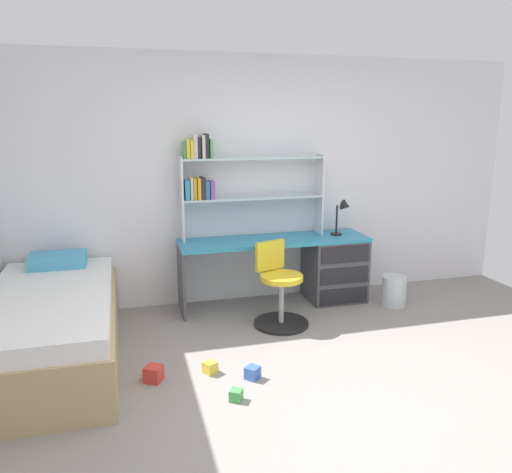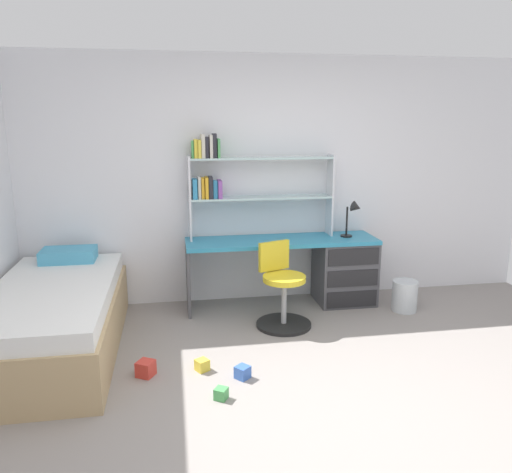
# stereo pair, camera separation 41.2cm
# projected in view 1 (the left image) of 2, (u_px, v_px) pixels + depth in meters

# --- Properties ---
(ground_plane) EXTENTS (5.94, 5.67, 0.02)m
(ground_plane) POSITION_uv_depth(u_px,v_px,m) (344.00, 414.00, 3.32)
(ground_plane) COLOR gray
(room_shell) EXTENTS (5.94, 5.67, 2.55)m
(room_shell) POSITION_uv_depth(u_px,v_px,m) (139.00, 203.00, 3.85)
(room_shell) COLOR silver
(room_shell) RESTS_ON ground_plane
(desk) EXTENTS (1.95, 0.52, 0.71)m
(desk) POSITION_uv_depth(u_px,v_px,m) (320.00, 265.00, 5.32)
(desk) COLOR teal
(desk) RESTS_ON ground_plane
(bookshelf_hutch) EXTENTS (1.48, 0.22, 1.06)m
(bookshelf_hutch) POSITION_uv_depth(u_px,v_px,m) (229.00, 178.00, 5.00)
(bookshelf_hutch) COLOR silver
(bookshelf_hutch) RESTS_ON desk
(desk_lamp) EXTENTS (0.20, 0.16, 0.38)m
(desk_lamp) POSITION_uv_depth(u_px,v_px,m) (344.00, 211.00, 5.22)
(desk_lamp) COLOR black
(desk_lamp) RESTS_ON desk
(swivel_chair) EXTENTS (0.52, 0.52, 0.78)m
(swivel_chair) POSITION_uv_depth(u_px,v_px,m) (279.00, 293.00, 4.70)
(swivel_chair) COLOR black
(swivel_chair) RESTS_ON ground_plane
(bed_platform) EXTENTS (1.00, 2.05, 0.70)m
(bed_platform) POSITION_uv_depth(u_px,v_px,m) (51.00, 327.00, 3.98)
(bed_platform) COLOR tan
(bed_platform) RESTS_ON ground_plane
(waste_bin) EXTENTS (0.25, 0.25, 0.31)m
(waste_bin) POSITION_uv_depth(u_px,v_px,m) (394.00, 291.00, 5.21)
(waste_bin) COLOR silver
(waste_bin) RESTS_ON ground_plane
(toy_block_blue_0) EXTENTS (0.13, 0.13, 0.10)m
(toy_block_blue_0) POSITION_uv_depth(u_px,v_px,m) (253.00, 373.00, 3.75)
(toy_block_blue_0) COLOR #3860B7
(toy_block_blue_0) RESTS_ON ground_plane
(toy_block_red_1) EXTENTS (0.16, 0.16, 0.12)m
(toy_block_red_1) POSITION_uv_depth(u_px,v_px,m) (154.00, 374.00, 3.71)
(toy_block_red_1) COLOR red
(toy_block_red_1) RESTS_ON ground_plane
(toy_block_green_2) EXTENTS (0.11, 0.11, 0.08)m
(toy_block_green_2) POSITION_uv_depth(u_px,v_px,m) (236.00, 395.00, 3.46)
(toy_block_green_2) COLOR #479E51
(toy_block_green_2) RESTS_ON ground_plane
(toy_block_yellow_3) EXTENTS (0.12, 0.12, 0.09)m
(toy_block_yellow_3) POSITION_uv_depth(u_px,v_px,m) (210.00, 367.00, 3.83)
(toy_block_yellow_3) COLOR gold
(toy_block_yellow_3) RESTS_ON ground_plane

